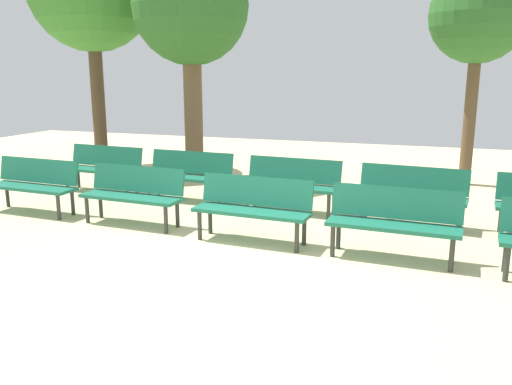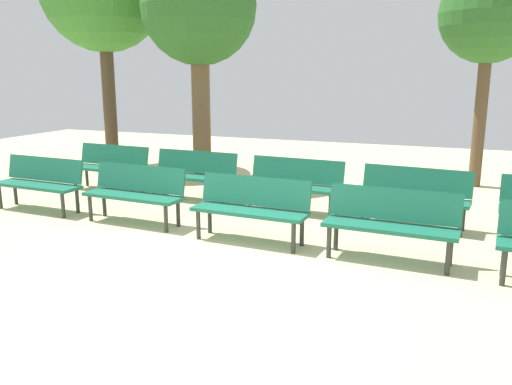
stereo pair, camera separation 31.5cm
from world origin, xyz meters
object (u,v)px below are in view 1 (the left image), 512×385
(bench_r0_c1, at_px, (134,192))
(tree_1, at_px, (191,9))
(bench_r1_c1, at_px, (189,173))
(tree_0, at_px, (479,16))
(bench_r1_c2, at_px, (292,181))
(bench_r1_c3, at_px, (412,192))
(bench_r1_c0, at_px, (103,166))
(bench_r0_c3, at_px, (394,219))
(bench_r0_c2, at_px, (253,205))
(bench_r0_c0, at_px, (34,182))

(bench_r0_c1, distance_m, tree_1, 4.67)
(bench_r1_c1, xyz_separation_m, tree_0, (4.73, 3.14, 2.81))
(bench_r1_c2, distance_m, bench_r1_c3, 1.92)
(bench_r0_c1, relative_size, bench_r1_c0, 1.00)
(bench_r0_c3, bearing_deg, bench_r1_c3, 88.24)
(bench_r0_c3, relative_size, bench_r1_c0, 1.00)
(bench_r0_c3, height_order, bench_r1_c2, same)
(bench_r0_c1, xyz_separation_m, bench_r0_c3, (3.84, -0.26, 0.00))
(bench_r0_c2, bearing_deg, bench_r1_c0, 155.43)
(tree_0, bearing_deg, bench_r1_c0, -155.50)
(bench_r0_c3, xyz_separation_m, tree_1, (-4.51, 3.77, 3.00))
(bench_r0_c0, xyz_separation_m, bench_r0_c1, (1.92, -0.07, 0.00))
(bench_r0_c3, bearing_deg, bench_r0_c0, 179.35)
(bench_r0_c1, height_order, bench_r1_c1, same)
(bench_r0_c0, height_order, bench_r0_c3, same)
(bench_r0_c0, xyz_separation_m, bench_r1_c0, (0.15, 1.69, 0.00))
(bench_r0_c1, distance_m, bench_r1_c2, 2.55)
(bench_r0_c0, distance_m, bench_r1_c1, 2.57)
(bench_r0_c1, distance_m, bench_r1_c0, 2.49)
(tree_0, bearing_deg, bench_r0_c0, -145.20)
(bench_r0_c1, relative_size, tree_0, 0.38)
(bench_r0_c2, distance_m, tree_1, 5.45)
(bench_r0_c1, distance_m, bench_r1_c1, 1.64)
(bench_r0_c3, bearing_deg, bench_r1_c2, 137.86)
(bench_r0_c3, height_order, tree_0, tree_0)
(bench_r1_c1, distance_m, bench_r1_c2, 1.94)
(bench_r0_c1, height_order, bench_r0_c2, same)
(bench_r0_c0, relative_size, bench_r1_c0, 1.00)
(bench_r0_c0, relative_size, bench_r0_c1, 1.00)
(bench_r0_c0, bearing_deg, tree_1, 72.91)
(bench_r1_c2, height_order, tree_0, tree_0)
(tree_0, bearing_deg, bench_r1_c1, -146.48)
(bench_r1_c2, bearing_deg, bench_r0_c3, -40.89)
(bench_r1_c0, bearing_deg, bench_r1_c2, -0.02)
(bench_r1_c3, bearing_deg, bench_r1_c0, -178.53)
(bench_r1_c1, height_order, tree_1, tree_1)
(bench_r0_c1, bearing_deg, bench_r1_c0, 138.44)
(bench_r1_c3, bearing_deg, bench_r0_c2, -136.58)
(bench_r0_c0, xyz_separation_m, tree_1, (1.25, 3.44, 3.00))
(bench_r1_c1, bearing_deg, bench_r0_c1, -91.85)
(bench_r0_c1, bearing_deg, bench_r1_c1, 89.29)
(tree_0, bearing_deg, tree_1, -167.06)
(bench_r0_c1, height_order, bench_r1_c0, same)
(tree_0, bearing_deg, bench_r0_c2, -119.99)
(bench_r0_c3, relative_size, bench_r1_c1, 1.00)
(bench_r0_c3, height_order, bench_r1_c0, same)
(bench_r1_c3, distance_m, tree_1, 5.93)
(bench_r1_c1, xyz_separation_m, tree_1, (-0.79, 1.87, 3.00))
(bench_r0_c3, height_order, bench_r1_c3, same)
(bench_r1_c2, xyz_separation_m, tree_1, (-2.72, 1.99, 3.00))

